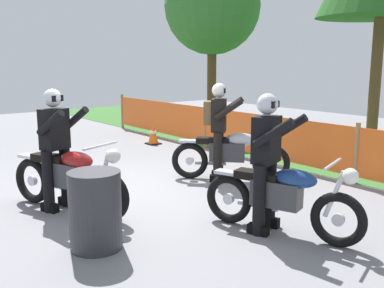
# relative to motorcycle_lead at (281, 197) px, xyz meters

# --- Properties ---
(ground) EXTENTS (24.00, 24.00, 0.02)m
(ground) POSITION_rel_motorcycle_lead_xyz_m (-2.71, -0.67, -0.47)
(ground) COLOR gray
(grass_verge) EXTENTS (24.00, 5.38, 0.01)m
(grass_verge) POSITION_rel_motorcycle_lead_xyz_m (-2.71, 5.42, -0.46)
(grass_verge) COLOR #386B2D
(grass_verge) RESTS_ON ground
(barrier_fence) EXTENTS (12.06, 0.08, 1.05)m
(barrier_fence) POSITION_rel_motorcycle_lead_xyz_m (-2.71, 2.72, 0.08)
(barrier_fence) COLOR #997547
(barrier_fence) RESTS_ON ground
(tree_leftmost) EXTENTS (2.87, 2.87, 5.09)m
(tree_leftmost) POSITION_rel_motorcycle_lead_xyz_m (-7.13, 4.99, 3.17)
(tree_leftmost) COLOR brown
(tree_leftmost) RESTS_ON ground
(motorcycle_lead) EXTENTS (1.95, 0.86, 0.96)m
(motorcycle_lead) POSITION_rel_motorcycle_lead_xyz_m (0.00, 0.00, 0.00)
(motorcycle_lead) COLOR black
(motorcycle_lead) RESTS_ON ground
(motorcycle_trailing) EXTENTS (1.57, 1.50, 0.98)m
(motorcycle_trailing) POSITION_rel_motorcycle_lead_xyz_m (-2.18, 1.21, 0.01)
(motorcycle_trailing) COLOR black
(motorcycle_trailing) RESTS_ON ground
(motorcycle_third) EXTENTS (2.02, 0.96, 1.01)m
(motorcycle_third) POSITION_rel_motorcycle_lead_xyz_m (-2.35, -1.67, 0.02)
(motorcycle_third) COLOR black
(motorcycle_third) RESTS_ON ground
(rider_lead) EXTENTS (0.68, 0.67, 1.69)m
(rider_lead) POSITION_rel_motorcycle_lead_xyz_m (-0.18, -0.07, 0.45)
(rider_lead) COLOR black
(rider_lead) RESTS_ON ground
(rider_trailing) EXTENTS (0.77, 0.76, 1.69)m
(rider_trailing) POSITION_rel_motorcycle_lead_xyz_m (-2.34, 1.05, 0.49)
(rider_trailing) COLOR black
(rider_trailing) RESTS_ON ground
(rider_third) EXTENTS (0.69, 0.68, 1.69)m
(rider_third) POSITION_rel_motorcycle_lead_xyz_m (-2.55, -1.75, 0.45)
(rider_third) COLOR black
(rider_third) RESTS_ON ground
(traffic_cone) EXTENTS (0.32, 0.32, 0.53)m
(traffic_cone) POSITION_rel_motorcycle_lead_xyz_m (-5.86, 2.00, -0.20)
(traffic_cone) COLOR black
(traffic_cone) RESTS_ON ground
(spare_drum) EXTENTS (0.58, 0.58, 0.88)m
(spare_drum) POSITION_rel_motorcycle_lead_xyz_m (-0.99, -1.93, -0.02)
(spare_drum) COLOR #2D2D33
(spare_drum) RESTS_ON ground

